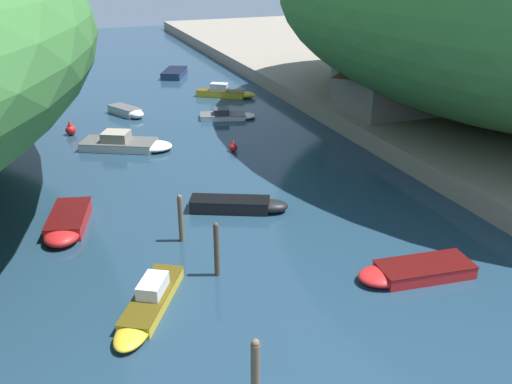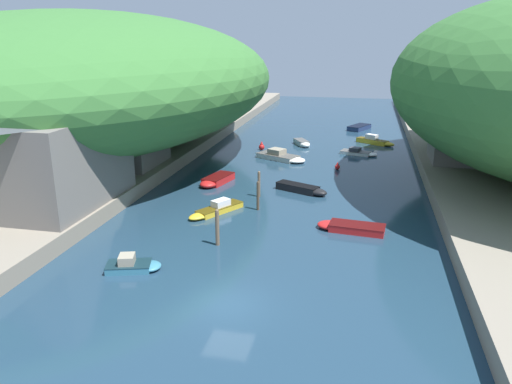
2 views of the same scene
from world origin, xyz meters
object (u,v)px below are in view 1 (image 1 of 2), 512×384
(boat_white_cruiser, at_px, (148,305))
(channel_buoy_near, at_px, (71,129))
(boat_red_skiff, at_px, (128,112))
(boat_moored_right, at_px, (67,224))
(boat_far_right_bank, at_px, (411,271))
(channel_buoy_far, at_px, (233,147))
(boat_navy_launch, at_px, (242,205))
(boat_yellow_tender, at_px, (228,115))
(boat_small_dinghy, at_px, (176,72))
(boat_mid_channel, at_px, (227,93))
(boat_open_rowboat, at_px, (128,144))
(right_bank_cottage, at_px, (391,82))

(boat_white_cruiser, relative_size, channel_buoy_near, 4.76)
(boat_red_skiff, distance_m, boat_moored_right, 20.20)
(boat_far_right_bank, xyz_separation_m, channel_buoy_far, (-1.89, 17.61, 0.05))
(boat_moored_right, xyz_separation_m, channel_buoy_far, (11.29, 8.03, -0.02))
(boat_navy_launch, bearing_deg, channel_buoy_far, -171.41)
(boat_navy_launch, height_order, boat_moored_right, boat_moored_right)
(boat_yellow_tender, relative_size, channel_buoy_far, 5.61)
(boat_far_right_bank, height_order, boat_small_dinghy, boat_small_dinghy)
(boat_navy_launch, height_order, channel_buoy_near, channel_buoy_near)
(boat_red_skiff, relative_size, boat_mid_channel, 0.73)
(boat_open_rowboat, xyz_separation_m, boat_small_dinghy, (8.64, 22.16, -0.03))
(boat_mid_channel, distance_m, boat_far_right_bank, 31.93)
(right_bank_cottage, height_order, boat_navy_launch, right_bank_cottage)
(boat_yellow_tender, xyz_separation_m, boat_moored_right, (-13.45, -15.68, 0.09))
(boat_red_skiff, bearing_deg, right_bank_cottage, 123.72)
(boat_red_skiff, distance_m, boat_far_right_bank, 29.69)
(boat_red_skiff, height_order, boat_small_dinghy, boat_small_dinghy)
(boat_open_rowboat, relative_size, channel_buoy_near, 5.85)
(right_bank_cottage, height_order, boat_mid_channel, right_bank_cottage)
(boat_red_skiff, bearing_deg, boat_yellow_tender, 126.31)
(boat_open_rowboat, xyz_separation_m, boat_navy_launch, (3.99, -11.98, -0.05))
(boat_open_rowboat, bearing_deg, channel_buoy_near, -116.59)
(right_bank_cottage, relative_size, boat_far_right_bank, 1.45)
(boat_far_right_bank, xyz_separation_m, boat_navy_launch, (-4.45, 8.65, 0.05))
(boat_yellow_tender, bearing_deg, boat_navy_launch, 0.01)
(boat_red_skiff, bearing_deg, boat_far_right_bank, 76.05)
(boat_yellow_tender, relative_size, boat_moored_right, 0.96)
(boat_far_right_bank, bearing_deg, boat_white_cruiser, 88.29)
(boat_small_dinghy, bearing_deg, boat_mid_channel, -53.54)
(boat_mid_channel, xyz_separation_m, boat_yellow_tender, (-2.04, -6.59, -0.13))
(boat_navy_launch, bearing_deg, boat_moored_right, -71.47)
(boat_mid_channel, distance_m, channel_buoy_near, 15.61)
(boat_far_right_bank, bearing_deg, boat_mid_channel, 2.04)
(boat_white_cruiser, bearing_deg, boat_moored_right, -43.01)
(right_bank_cottage, height_order, boat_red_skiff, right_bank_cottage)
(boat_yellow_tender, distance_m, boat_open_rowboat, 9.86)
(boat_open_rowboat, xyz_separation_m, channel_buoy_near, (-3.38, 4.59, 0.05))
(boat_open_rowboat, height_order, boat_navy_launch, boat_open_rowboat)
(boat_red_skiff, relative_size, boat_moored_right, 0.77)
(boat_yellow_tender, bearing_deg, right_bank_cottage, 75.67)
(boat_small_dinghy, xyz_separation_m, boat_moored_right, (-13.38, -33.22, -0.00))
(boat_red_skiff, height_order, boat_mid_channel, boat_mid_channel)
(boat_yellow_tender, height_order, channel_buoy_far, channel_buoy_far)
(boat_navy_launch, relative_size, boat_small_dinghy, 0.91)
(channel_buoy_far, bearing_deg, boat_open_rowboat, 155.17)
(boat_far_right_bank, bearing_deg, boat_red_skiff, 20.01)
(boat_far_right_bank, relative_size, channel_buoy_near, 4.65)
(right_bank_cottage, xyz_separation_m, boat_far_right_bank, (-11.07, -18.96, -3.13))
(right_bank_cottage, bearing_deg, boat_far_right_bank, -120.28)
(boat_open_rowboat, bearing_deg, boat_navy_launch, 45.42)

